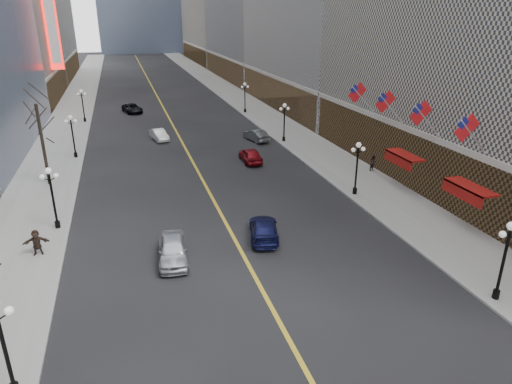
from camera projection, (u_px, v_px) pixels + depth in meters
sidewalk_east at (252, 107)px, 75.24m from camera, size 6.00×230.00×0.15m
sidewalk_west at (71, 117)px, 67.90m from camera, size 6.00×230.00×0.15m
lane_line at (160, 101)px, 80.53m from camera, size 0.25×200.00×0.02m
streetlamp_east_0 at (505, 253)px, 23.60m from camera, size 1.26×0.44×4.52m
streetlamp_east_1 at (357, 163)px, 37.89m from camera, size 1.26×0.44×4.52m
streetlamp_east_2 at (284, 118)px, 53.98m from camera, size 1.26×0.44×4.52m
streetlamp_east_3 at (245, 94)px, 70.06m from camera, size 1.26×0.44×4.52m
streetlamp_west_0 at (2, 338)px, 17.41m from camera, size 1.26×0.44×4.52m
streetlamp_west_1 at (52, 192)px, 31.71m from camera, size 1.26×0.44×4.52m
streetlamp_west_2 at (72, 132)px, 47.79m from camera, size 1.26×0.44×4.52m
streetlamp_west_3 at (82, 102)px, 63.88m from camera, size 1.26×0.44×4.52m
flag_2 at (469, 130)px, 30.07m from camera, size 2.87×0.12×2.87m
flag_3 at (423, 115)px, 34.53m from camera, size 2.87×0.12×2.87m
flag_4 at (387, 104)px, 39.00m from camera, size 2.87×0.12×2.87m
flag_5 at (359, 94)px, 43.47m from camera, size 2.87×0.12×2.87m
awning_b at (468, 189)px, 31.81m from camera, size 1.40×4.00×0.93m
awning_c at (403, 156)px, 38.96m from camera, size 1.40×4.00×0.93m
theatre_marquee at (52, 30)px, 72.00m from camera, size 2.00×0.55×12.00m
tree_west_far at (38, 117)px, 38.98m from camera, size 3.60×3.60×7.92m
car_nb_near at (173, 250)px, 28.35m from camera, size 2.25×4.66×1.53m
car_nb_mid at (159, 135)px, 55.72m from camera, size 2.21×4.19×1.31m
car_nb_far at (132, 108)px, 71.22m from camera, size 3.38×5.33×1.37m
car_sb_near at (264, 229)px, 31.33m from camera, size 2.96×4.98×1.35m
car_sb_mid at (250, 155)px, 47.42m from camera, size 1.83×4.43×1.50m
car_sb_far at (256, 135)px, 55.36m from camera, size 2.45×4.53×1.42m
ped_east_walk at (373, 163)px, 44.28m from camera, size 0.85×0.65×1.55m
ped_west_far at (36, 242)px, 28.77m from camera, size 1.59×0.48×1.71m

